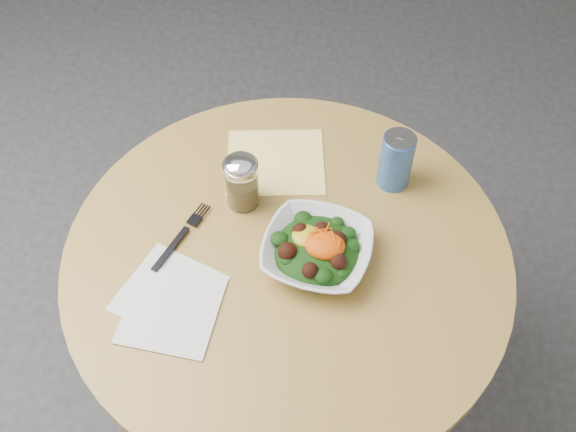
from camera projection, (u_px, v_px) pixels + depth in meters
The scene contains 8 objects.
ground at pixel (287, 395), 1.88m from camera, with size 6.00×6.00×0.00m, color #2B2B2D.
table at pixel (287, 300), 1.44m from camera, with size 0.90×0.90×0.75m.
cloth_napkin at pixel (276, 162), 1.43m from camera, with size 0.21×0.20×0.00m, color yellow.
paper_napkins at pixel (170, 302), 1.21m from camera, with size 0.22×0.24×0.00m.
salad_bowl at pixel (317, 250), 1.25m from camera, with size 0.24×0.24×0.08m.
fork at pixel (183, 234), 1.30m from camera, with size 0.08×0.18×0.00m.
spice_shaker at pixel (242, 182), 1.31m from camera, with size 0.07×0.07×0.13m.
beverage_can at pixel (396, 160), 1.34m from camera, with size 0.07×0.07×0.14m.
Camera 1 is at (0.10, -0.72, 1.81)m, focal length 40.00 mm.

